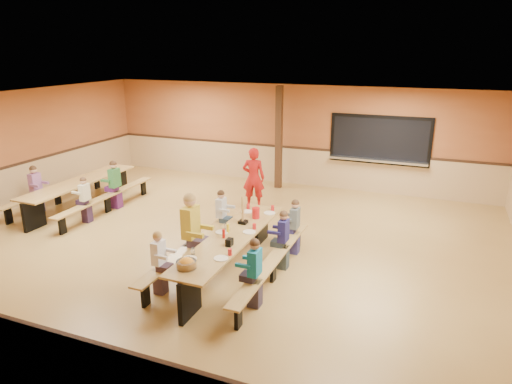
% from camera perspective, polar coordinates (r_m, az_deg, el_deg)
% --- Properties ---
extents(ground, '(12.00, 12.00, 0.00)m').
position_cam_1_polar(ground, '(9.88, -4.56, -6.50)').
color(ground, olive).
rests_on(ground, ground).
extents(room_envelope, '(12.04, 10.04, 3.02)m').
position_cam_1_polar(room_envelope, '(9.62, -4.66, -2.75)').
color(room_envelope, '#9A562C').
rests_on(room_envelope, ground).
extents(kitchen_pass_through, '(2.78, 0.28, 1.38)m').
position_cam_1_polar(kitchen_pass_through, '(13.34, 15.19, 6.05)').
color(kitchen_pass_through, black).
rests_on(kitchen_pass_through, ground).
extents(structural_post, '(0.18, 0.18, 3.00)m').
position_cam_1_polar(structural_post, '(13.40, 2.87, 6.74)').
color(structural_post, '#321E10').
rests_on(structural_post, ground).
extents(cafeteria_table_main, '(1.91, 3.70, 0.74)m').
position_cam_1_polar(cafeteria_table_main, '(8.45, -3.12, -6.89)').
color(cafeteria_table_main, olive).
rests_on(cafeteria_table_main, ground).
extents(cafeteria_table_second, '(1.91, 3.70, 0.74)m').
position_cam_1_polar(cafeteria_table_second, '(12.68, -21.08, 0.38)').
color(cafeteria_table_second, olive).
rests_on(cafeteria_table_second, ground).
extents(seated_child_white_left, '(0.33, 0.27, 1.12)m').
position_cam_1_polar(seated_child_white_left, '(7.94, -12.00, -8.69)').
color(seated_child_white_left, white).
rests_on(seated_child_white_left, ground).
extents(seated_adult_yellow, '(0.48, 0.40, 1.45)m').
position_cam_1_polar(seated_adult_yellow, '(8.72, -8.14, -4.86)').
color(seated_adult_yellow, gold).
rests_on(seated_adult_yellow, ground).
extents(seated_child_grey_left, '(0.33, 0.27, 1.13)m').
position_cam_1_polar(seated_child_grey_left, '(9.84, -4.35, -3.03)').
color(seated_child_grey_left, silver).
rests_on(seated_child_grey_left, ground).
extents(seated_child_teal_right, '(0.35, 0.28, 1.17)m').
position_cam_1_polar(seated_child_teal_right, '(7.40, -0.16, -10.15)').
color(seated_child_teal_right, '#136E92').
rests_on(seated_child_teal_right, ground).
extents(seated_child_navy_right, '(0.34, 0.28, 1.14)m').
position_cam_1_polar(seated_child_navy_right, '(8.62, 3.43, -6.06)').
color(seated_child_navy_right, '#1B1951').
rests_on(seated_child_navy_right, ground).
extents(seated_child_char_right, '(0.33, 0.27, 1.13)m').
position_cam_1_polar(seated_child_char_right, '(9.26, 4.85, -4.40)').
color(seated_child_char_right, '#4D5558').
rests_on(seated_child_char_right, ground).
extents(seated_child_purple_sec, '(0.36, 0.30, 1.20)m').
position_cam_1_polar(seated_child_purple_sec, '(12.80, -25.79, 0.28)').
color(seated_child_purple_sec, '#875280').
rests_on(seated_child_purple_sec, ground).
extents(seated_child_green_sec, '(0.39, 0.32, 1.24)m').
position_cam_1_polar(seated_child_green_sec, '(12.38, -17.20, 0.85)').
color(seated_child_green_sec, '#2E6C36').
rests_on(seated_child_green_sec, ground).
extents(seated_child_tan_sec, '(0.32, 0.26, 1.11)m').
position_cam_1_polar(seated_child_tan_sec, '(11.60, -20.55, -0.96)').
color(seated_child_tan_sec, beige).
rests_on(seated_child_tan_sec, ground).
extents(standing_woman, '(0.65, 0.50, 1.60)m').
position_cam_1_polar(standing_woman, '(11.84, -0.31, 1.80)').
color(standing_woman, '#B41714').
rests_on(standing_woman, ground).
extents(punch_pitcher, '(0.16, 0.16, 0.22)m').
position_cam_1_polar(punch_pitcher, '(9.18, -0.03, -2.63)').
color(punch_pitcher, red).
rests_on(punch_pitcher, cafeteria_table_main).
extents(chip_bowl, '(0.32, 0.32, 0.15)m').
position_cam_1_polar(chip_bowl, '(7.28, -8.71, -8.83)').
color(chip_bowl, '#FFAB28').
rests_on(chip_bowl, cafeteria_table_main).
extents(napkin_dispenser, '(0.10, 0.14, 0.13)m').
position_cam_1_polar(napkin_dispenser, '(7.97, -3.34, -6.28)').
color(napkin_dispenser, black).
rests_on(napkin_dispenser, cafeteria_table_main).
extents(condiment_mustard, '(0.06, 0.06, 0.17)m').
position_cam_1_polar(condiment_mustard, '(8.51, -3.54, -4.53)').
color(condiment_mustard, yellow).
rests_on(condiment_mustard, cafeteria_table_main).
extents(condiment_ketchup, '(0.06, 0.06, 0.17)m').
position_cam_1_polar(condiment_ketchup, '(8.28, -4.06, -5.21)').
color(condiment_ketchup, '#B2140F').
rests_on(condiment_ketchup, cafeteria_table_main).
extents(table_paddle, '(0.16, 0.16, 0.56)m').
position_cam_1_polar(table_paddle, '(8.90, -1.63, -3.12)').
color(table_paddle, black).
rests_on(table_paddle, cafeteria_table_main).
extents(place_settings, '(0.65, 3.30, 0.11)m').
position_cam_1_polar(place_settings, '(8.35, -3.15, -5.21)').
color(place_settings, beige).
rests_on(place_settings, cafeteria_table_main).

